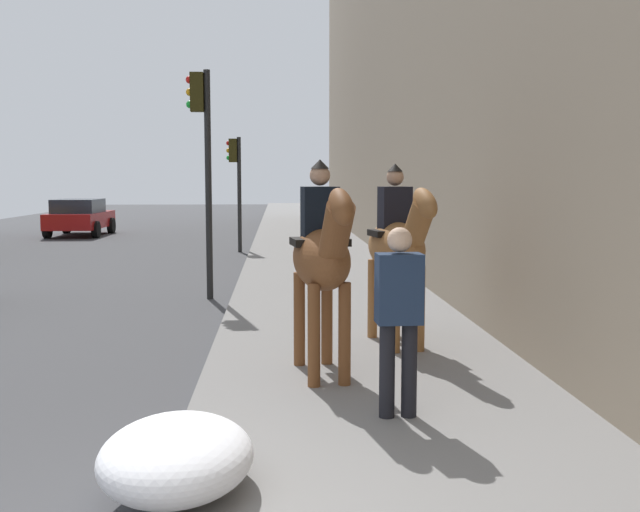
# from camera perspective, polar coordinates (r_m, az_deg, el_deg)

# --- Properties ---
(mounted_horse_near) EXTENTS (2.15, 0.76, 2.33)m
(mounted_horse_near) POSITION_cam_1_polar(r_m,az_deg,el_deg) (7.86, 0.18, -0.01)
(mounted_horse_near) COLOR brown
(mounted_horse_near) RESTS_ON sidewalk_slab
(mounted_horse_far) EXTENTS (2.14, 0.82, 2.31)m
(mounted_horse_far) POSITION_cam_1_polar(r_m,az_deg,el_deg) (9.41, 6.00, 0.86)
(mounted_horse_far) COLOR brown
(mounted_horse_far) RESTS_ON sidewalk_slab
(pedestrian_greeting) EXTENTS (0.27, 0.41, 1.70)m
(pedestrian_greeting) POSITION_cam_1_polar(r_m,az_deg,el_deg) (6.59, 6.07, -4.08)
(pedestrian_greeting) COLOR black
(pedestrian_greeting) RESTS_ON sidewalk_slab
(car_near_lane) EXTENTS (3.95, 2.07, 1.44)m
(car_near_lane) POSITION_cam_1_polar(r_m,az_deg,el_deg) (30.48, -17.97, 2.91)
(car_near_lane) COLOR maroon
(car_near_lane) RESTS_ON ground
(traffic_light_near_curb) EXTENTS (0.20, 0.44, 4.20)m
(traffic_light_near_curb) POSITION_cam_1_polar(r_m,az_deg,el_deg) (13.85, -8.96, 8.19)
(traffic_light_near_curb) COLOR black
(traffic_light_near_curb) RESTS_ON ground
(traffic_light_far_curb) EXTENTS (0.20, 0.44, 3.47)m
(traffic_light_far_curb) POSITION_cam_1_polar(r_m,az_deg,el_deg) (22.63, -6.47, 6.21)
(traffic_light_far_curb) COLOR black
(traffic_light_far_curb) RESTS_ON ground
(snow_pile_near) EXTENTS (1.37, 1.05, 0.47)m
(snow_pile_near) POSITION_cam_1_polar(r_m,az_deg,el_deg) (5.33, -10.97, -14.87)
(snow_pile_near) COLOR white
(snow_pile_near) RESTS_ON sidewalk_slab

